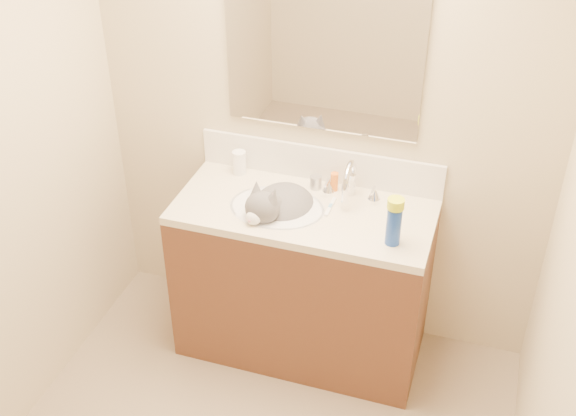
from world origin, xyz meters
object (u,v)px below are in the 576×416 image
Objects in this scene: vanity_cabinet at (303,283)px; silver_jar at (316,182)px; basin at (277,219)px; cat at (280,210)px; spray_can at (394,226)px; faucet at (350,184)px; amber_bottle at (334,182)px; pill_bottle at (239,162)px.

vanity_cabinet is 0.52m from silver_jar.
cat reaches higher than basin.
spray_can reaches higher than basin.
silver_jar is at bearing 165.23° from faucet.
amber_bottle reaches higher than basin.
silver_jar is (0.40, -0.02, -0.03)m from pill_bottle.
silver_jar reaches higher than vanity_cabinet.
basin is 3.74× the size of pill_bottle.
faucet is 1.60× the size of spray_can.
silver_jar is at bearing 143.35° from spray_can.
vanity_cabinet is 0.71m from spray_can.
faucet is 2.32× the size of pill_bottle.
amber_bottle is at bearing 146.98° from faucet.
amber_bottle is (0.09, 0.19, 0.50)m from vanity_cabinet.
faucet is at bearing 29.12° from basin.
vanity_cabinet is 12.98× the size of amber_bottle.
cat is 0.24m from silver_jar.
basin is 0.05m from cat.
cat is 3.80× the size of pill_bottle.
pill_bottle reaches higher than amber_bottle.
cat reaches higher than vanity_cabinet.
faucet is 4.25× the size of silver_jar.
spray_can is (0.56, -0.11, 0.16)m from basin.
pill_bottle is at bearing 177.46° from silver_jar.
faucet reaches higher than silver_jar.
cat is 0.36m from pill_bottle.
basin is 2.57× the size of spray_can.
faucet reaches higher than amber_bottle.
faucet is at bearing 37.29° from vanity_cabinet.
faucet is 0.61× the size of cat.
pill_bottle is 0.90m from spray_can.
pill_bottle is at bearing 139.72° from basin.
pill_bottle is at bearing 173.64° from faucet.
pill_bottle is 0.69× the size of spray_can.
vanity_cabinet is 0.40m from basin.
faucet is at bearing -6.36° from pill_bottle.
spray_can is at bearing 5.70° from cat.
cat is 0.30m from amber_bottle.
faucet is 0.38m from spray_can.
spray_can reaches higher than silver_jar.
spray_can is at bearing -36.65° from silver_jar.
pill_bottle is 0.40m from silver_jar.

